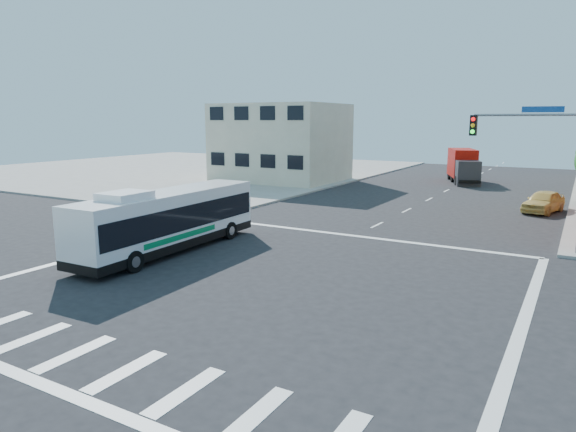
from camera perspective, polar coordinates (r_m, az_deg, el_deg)
The scene contains 7 objects.
ground at distance 20.68m, azimuth -2.87°, elevation -7.30°, with size 120.00×120.00×0.00m, color black.
sidewalk_nw at distance 69.16m, azimuth -11.54°, elevation 5.19°, with size 50.00×50.00×0.15m, color gray.
building_west at distance 54.18m, azimuth -0.79°, elevation 8.12°, with size 12.06×10.06×8.00m.
signal_mast_ne at distance 27.20m, azimuth 26.73°, elevation 6.59°, with size 7.91×1.13×8.07m.
transit_bus at distance 25.65m, azimuth -13.10°, elevation -0.35°, with size 2.72×11.14×3.28m.
box_truck at distance 56.01m, azimuth 18.91°, elevation 5.22°, with size 4.70×7.82×3.39m.
parked_car at distance 40.02m, azimuth 26.53°, elevation 1.46°, with size 1.82×4.51×1.54m, color #E3C363.
Camera 1 is at (10.74, -16.49, 6.36)m, focal length 32.00 mm.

